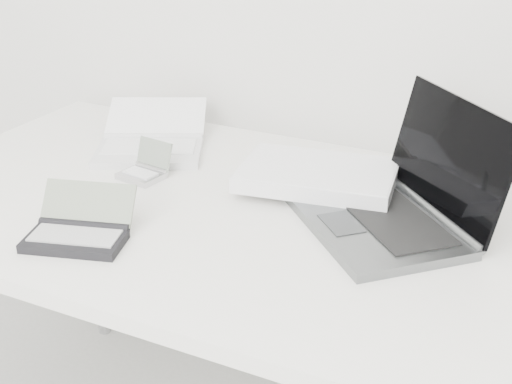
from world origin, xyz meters
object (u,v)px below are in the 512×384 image
at_px(laptop_large, 357,189).
at_px(palmtop_charcoal, 79,231).
at_px(netbook_open_white, 151,142).
at_px(desk, 279,238).

distance_m(laptop_large, palmtop_charcoal, 0.52).
bearing_deg(netbook_open_white, desk, -49.82).
height_order(desk, palmtop_charcoal, palmtop_charcoal).
relative_size(netbook_open_white, palmtop_charcoal, 1.83).
distance_m(desk, laptop_large, 0.17).
distance_m(laptop_large, netbook_open_white, 0.53).
height_order(laptop_large, palmtop_charcoal, laptop_large).
xyz_separation_m(laptop_large, netbook_open_white, (-0.52, 0.08, -0.02)).
bearing_deg(laptop_large, desk, -93.39).
bearing_deg(netbook_open_white, laptop_large, -34.62).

